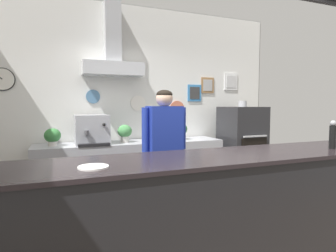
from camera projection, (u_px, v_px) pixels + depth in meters
back_wall_assembly at (137, 93)px, 4.50m from camera, size 4.93×2.56×3.04m
service_counter at (221, 218)px, 2.29m from camera, size 4.01×0.70×1.04m
back_prep_counter at (133, 171)px, 4.32m from camera, size 2.82×0.61×0.88m
pizza_oven at (242, 148)px, 4.81m from camera, size 0.64×0.67×1.51m
shop_worker at (164, 154)px, 3.28m from camera, size 0.55×0.24×1.61m
espresso_machine at (92, 130)px, 4.03m from camera, size 0.47×0.49×0.42m
potted_rosemary at (125, 132)px, 4.22m from camera, size 0.21×0.21×0.27m
potted_thyme at (52, 136)px, 3.83m from camera, size 0.22×0.22×0.24m
potted_basil at (181, 130)px, 4.55m from camera, size 0.21×0.21×0.27m
condiment_plate at (93, 167)px, 1.78m from camera, size 0.19×0.19×0.01m
pepper_grinder at (333, 135)px, 2.56m from camera, size 0.06×0.06×0.26m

